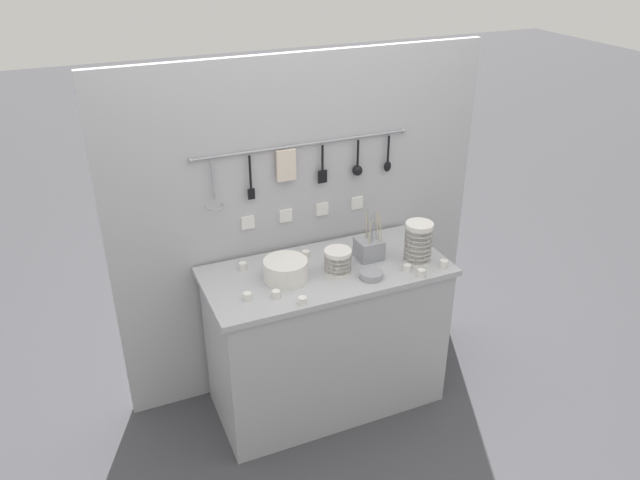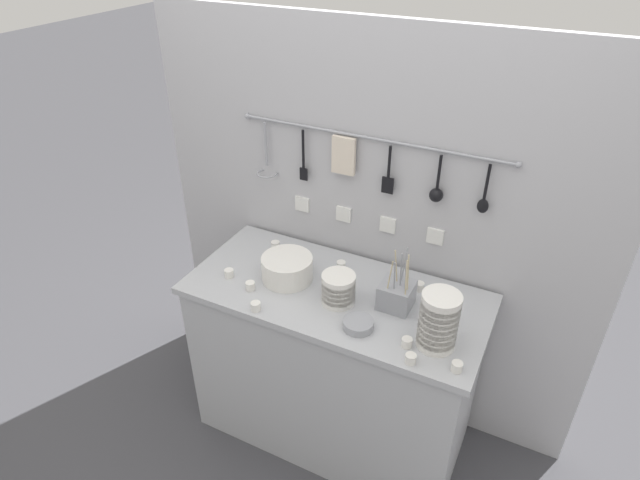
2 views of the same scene
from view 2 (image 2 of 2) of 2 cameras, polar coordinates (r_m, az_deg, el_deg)
name	(u,v)px [view 2 (image 2 of 2)]	position (r m, az deg, el deg)	size (l,w,h in m)	color
ground_plane	(333,426)	(2.83, 1.40, -19.20)	(20.00, 20.00, 0.00)	#424247
counter	(334,365)	(2.51, 1.53, -13.16)	(1.26, 0.58, 0.85)	#ADAFB5
back_wall	(366,236)	(2.42, 4.97, 0.40)	(2.06, 0.11, 1.88)	#B2B2B7
bowl_stack_tall_left	(439,321)	(1.96, 12.54, -8.40)	(0.14, 0.14, 0.23)	silver
bowl_stack_short_front	(338,289)	(2.14, 1.98, -5.21)	(0.14, 0.14, 0.13)	silver
plate_stack	(287,268)	(2.28, -3.52, -3.02)	(0.22, 0.22, 0.11)	silver
steel_mixing_bowl	(358,324)	(2.05, 4.09, -8.94)	(0.12, 0.12, 0.03)	#93969E
cutlery_caddy	(397,294)	(2.14, 8.16, -5.77)	(0.13, 0.13, 0.26)	#93969E
cup_back_left	(419,286)	(2.27, 10.55, -4.90)	(0.04, 0.04, 0.04)	silver
cup_front_left	(229,273)	(2.34, -9.68, -3.52)	(0.04, 0.04, 0.04)	silver
cup_edge_far	(275,245)	(2.50, -4.77, -0.55)	(0.04, 0.04, 0.04)	silver
cup_front_right	(250,286)	(2.25, -7.45, -4.88)	(0.04, 0.04, 0.04)	silver
cup_back_right	(457,367)	(1.95, 14.40, -12.96)	(0.04, 0.04, 0.04)	silver
cup_beside_plates	(407,342)	(2.00, 9.25, -10.74)	(0.04, 0.04, 0.04)	silver
cup_mid_row	(256,306)	(2.14, -6.87, -7.03)	(0.04, 0.04, 0.04)	silver
cup_edge_near	(341,265)	(2.35, 2.26, -2.71)	(0.04, 0.04, 0.04)	silver
cup_by_caddy	(411,359)	(1.94, 9.65, -12.38)	(0.04, 0.04, 0.04)	silver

